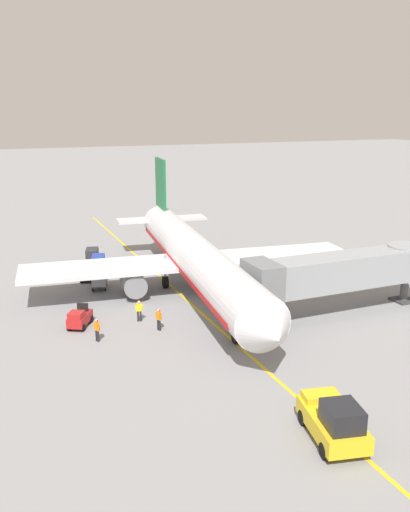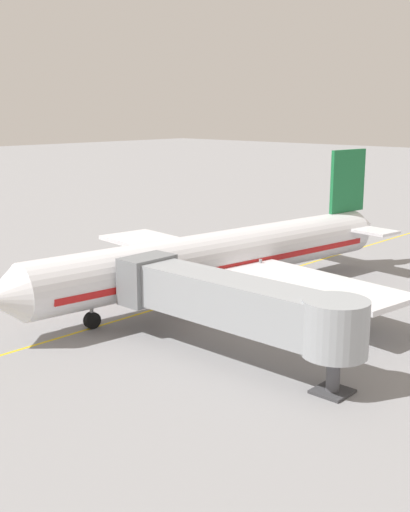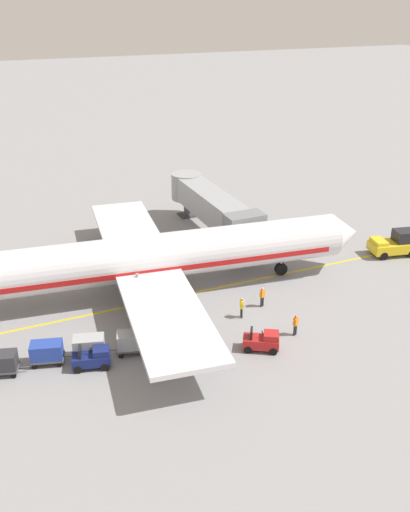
% 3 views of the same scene
% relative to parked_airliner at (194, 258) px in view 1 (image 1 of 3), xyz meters
% --- Properties ---
extents(ground_plane, '(400.00, 400.00, 0.00)m').
position_rel_parked_airliner_xyz_m(ground_plane, '(1.45, 2.15, -3.19)').
color(ground_plane, gray).
extents(gate_lead_in_line, '(0.24, 80.00, 0.01)m').
position_rel_parked_airliner_xyz_m(gate_lead_in_line, '(1.45, 2.15, -3.18)').
color(gate_lead_in_line, gold).
rests_on(gate_lead_in_line, ground).
extents(parked_airliner, '(30.41, 37.33, 10.63)m').
position_rel_parked_airliner_xyz_m(parked_airliner, '(0.00, 0.00, 0.00)').
color(parked_airliner, silver).
rests_on(parked_airliner, ground).
extents(jet_bridge, '(16.54, 3.50, 4.98)m').
position_rel_parked_airliner_xyz_m(jet_bridge, '(-8.94, 9.26, 0.27)').
color(jet_bridge, '#93999E').
rests_on(jet_bridge, ground).
extents(pushback_tractor, '(3.10, 4.77, 2.40)m').
position_rel_parked_airliner_xyz_m(pushback_tractor, '(2.05, 23.55, -2.09)').
color(pushback_tractor, gold).
rests_on(pushback_tractor, ground).
extents(baggage_tug_lead, '(2.31, 2.76, 1.62)m').
position_rel_parked_airliner_xyz_m(baggage_tug_lead, '(10.99, 4.18, -2.47)').
color(baggage_tug_lead, '#B21E1E').
rests_on(baggage_tug_lead, ground).
extents(baggage_tug_trailing, '(1.83, 2.73, 1.62)m').
position_rel_parked_airliner_xyz_m(baggage_tug_trailing, '(8.23, -7.13, -2.47)').
color(baggage_tug_trailing, navy).
rests_on(baggage_tug_trailing, ground).
extents(baggage_cart_front, '(1.85, 2.98, 1.58)m').
position_rel_parked_airliner_xyz_m(baggage_cart_front, '(7.68, -4.20, -2.24)').
color(baggage_cart_front, '#4C4C51').
rests_on(baggage_cart_front, ground).
extents(baggage_cart_second_in_train, '(1.85, 2.98, 1.58)m').
position_rel_parked_airliner_xyz_m(baggage_cart_second_in_train, '(7.02, -7.07, -2.24)').
color(baggage_cart_second_in_train, '#4C4C51').
rests_on(baggage_cart_second_in_train, ground).
extents(baggage_cart_third_in_train, '(1.85, 2.98, 1.58)m').
position_rel_parked_airliner_xyz_m(baggage_cart_third_in_train, '(6.59, -9.83, -2.24)').
color(baggage_cart_third_in_train, '#4C4C51').
rests_on(baggage_cart_third_in_train, ground).
extents(baggage_cart_tail_end, '(1.85, 2.98, 1.58)m').
position_rel_parked_airliner_xyz_m(baggage_cart_tail_end, '(6.60, -12.79, -2.24)').
color(baggage_cart_tail_end, '#4C4C51').
rests_on(baggage_cart_tail_end, ground).
extents(ground_crew_wing_walker, '(0.72, 0.33, 1.69)m').
position_rel_parked_airliner_xyz_m(ground_crew_wing_walker, '(6.53, 4.84, -2.23)').
color(ground_crew_wing_walker, '#232328').
rests_on(ground_crew_wing_walker, ground).
extents(ground_crew_loader, '(0.38, 0.70, 1.69)m').
position_rel_parked_airliner_xyz_m(ground_crew_loader, '(10.31, 7.30, -2.23)').
color(ground_crew_loader, '#232328').
rests_on(ground_crew_loader, ground).
extents(ground_crew_marshaller, '(0.36, 0.71, 1.69)m').
position_rel_parked_airliner_xyz_m(ground_crew_marshaller, '(5.69, 7.11, -2.23)').
color(ground_crew_marshaller, '#232328').
rests_on(ground_crew_marshaller, ground).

